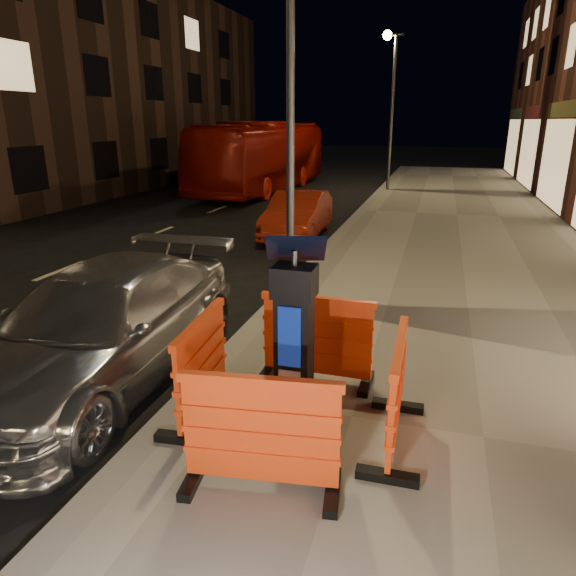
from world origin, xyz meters
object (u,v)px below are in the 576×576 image
(parking_kiosk, at_px, (294,340))
(car_red, at_px, (298,236))
(bus_doubledecker, at_px, (264,191))
(barrier_back, at_px, (317,339))
(barrier_kerbside, at_px, (202,366))
(barrier_bldgside, at_px, (396,393))
(barrier_front, at_px, (261,435))
(car_silver, at_px, (109,377))

(parking_kiosk, distance_m, car_red, 9.23)
(parking_kiosk, height_order, bus_doubledecker, parking_kiosk)
(barrier_back, xyz_separation_m, barrier_kerbside, (-0.95, -0.95, 0.00))
(barrier_bldgside, height_order, car_red, barrier_bldgside)
(barrier_front, relative_size, car_silver, 0.28)
(barrier_front, xyz_separation_m, barrier_kerbside, (-0.95, 0.95, 0.00))
(barrier_front, distance_m, car_silver, 3.01)
(barrier_front, xyz_separation_m, car_silver, (-2.51, 1.53, -0.65))
(barrier_back, distance_m, car_silver, 2.61)
(barrier_bldgside, bearing_deg, barrier_front, 134.44)
(barrier_back, height_order, barrier_bldgside, same)
(parking_kiosk, height_order, barrier_bldgside, parking_kiosk)
(barrier_kerbside, xyz_separation_m, car_red, (-1.43, 8.86, -0.65))
(parking_kiosk, bearing_deg, bus_doubledecker, 107.20)
(barrier_front, distance_m, barrier_back, 1.90)
(barrier_front, bearing_deg, barrier_kerbside, 127.44)
(parking_kiosk, distance_m, bus_doubledecker, 18.64)
(barrier_front, relative_size, bus_doubledecker, 0.12)
(barrier_front, height_order, barrier_kerbside, same)
(barrier_kerbside, relative_size, car_red, 0.36)
(parking_kiosk, relative_size, barrier_kerbside, 1.40)
(barrier_kerbside, height_order, bus_doubledecker, bus_doubledecker)
(barrier_bldgside, xyz_separation_m, car_silver, (-3.46, 0.58, -0.65))
(bus_doubledecker, bearing_deg, parking_kiosk, -68.22)
(barrier_back, relative_size, bus_doubledecker, 0.12)
(barrier_bldgside, bearing_deg, barrier_back, 44.44)
(car_red, distance_m, bus_doubledecker, 9.50)
(barrier_back, xyz_separation_m, barrier_bldgside, (0.95, -0.95, 0.00))
(barrier_front, height_order, barrier_bldgside, same)
(barrier_kerbside, distance_m, bus_doubledecker, 18.32)
(barrier_back, distance_m, barrier_kerbside, 1.34)
(barrier_bldgside, bearing_deg, car_silver, 79.87)
(car_red, bearing_deg, barrier_bldgside, -71.64)
(barrier_bldgside, height_order, bus_doubledecker, bus_doubledecker)
(car_red, xyz_separation_m, bus_doubledecker, (-3.91, 8.65, 0.00))
(barrier_kerbside, height_order, barrier_bldgside, same)
(barrier_bldgside, xyz_separation_m, bus_doubledecker, (-7.24, 17.51, -0.65))
(car_silver, distance_m, car_red, 8.27)
(parking_kiosk, relative_size, bus_doubledecker, 0.17)
(parking_kiosk, relative_size, car_silver, 0.39)
(barrier_front, xyz_separation_m, barrier_back, (0.00, 1.90, 0.00))
(barrier_back, distance_m, barrier_bldgside, 1.34)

